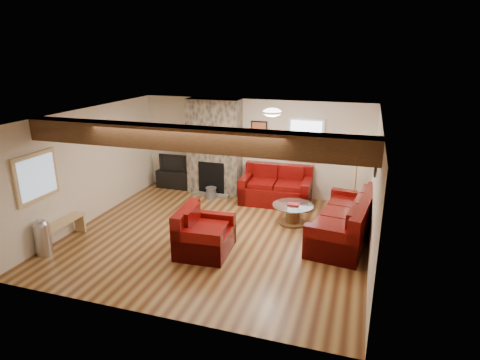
# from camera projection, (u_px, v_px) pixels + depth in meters

# --- Properties ---
(room) EXTENTS (8.00, 8.00, 8.00)m
(room) POSITION_uv_depth(u_px,v_px,m) (216.00, 178.00, 7.94)
(room) COLOR #532C16
(room) RESTS_ON ground
(floor) EXTENTS (6.00, 6.00, 0.00)m
(floor) POSITION_uv_depth(u_px,v_px,m) (217.00, 235.00, 8.33)
(floor) COLOR #532C16
(floor) RESTS_ON ground
(oak_beam) EXTENTS (6.00, 0.36, 0.38)m
(oak_beam) POSITION_uv_depth(u_px,v_px,m) (187.00, 138.00, 6.48)
(oak_beam) COLOR #361F10
(oak_beam) RESTS_ON room
(chimney_breast) EXTENTS (1.40, 0.67, 2.50)m
(chimney_breast) POSITION_uv_depth(u_px,v_px,m) (214.00, 148.00, 10.50)
(chimney_breast) COLOR #37312B
(chimney_breast) RESTS_ON floor
(back_window) EXTENTS (0.90, 0.08, 1.10)m
(back_window) POSITION_uv_depth(u_px,v_px,m) (306.00, 140.00, 9.92)
(back_window) COLOR white
(back_window) RESTS_ON room
(hatch_window) EXTENTS (0.08, 1.00, 0.90)m
(hatch_window) POSITION_uv_depth(u_px,v_px,m) (36.00, 177.00, 7.37)
(hatch_window) COLOR tan
(hatch_window) RESTS_ON room
(ceiling_dome) EXTENTS (0.40, 0.40, 0.18)m
(ceiling_dome) POSITION_uv_depth(u_px,v_px,m) (272.00, 114.00, 8.13)
(ceiling_dome) COLOR white
(ceiling_dome) RESTS_ON room
(artwork_back) EXTENTS (0.42, 0.06, 0.52)m
(artwork_back) POSITION_uv_depth(u_px,v_px,m) (259.00, 131.00, 10.22)
(artwork_back) COLOR black
(artwork_back) RESTS_ON room
(artwork_right) EXTENTS (0.06, 0.55, 0.42)m
(artwork_right) POSITION_uv_depth(u_px,v_px,m) (375.00, 162.00, 7.21)
(artwork_right) COLOR black
(artwork_right) RESTS_ON room
(sofa_three) EXTENTS (1.30, 2.48, 0.91)m
(sofa_three) POSITION_uv_depth(u_px,v_px,m) (343.00, 218.00, 8.07)
(sofa_three) COLOR #430604
(sofa_three) RESTS_ON floor
(loveseat) EXTENTS (1.76, 1.05, 0.91)m
(loveseat) POSITION_uv_depth(u_px,v_px,m) (276.00, 185.00, 10.00)
(loveseat) COLOR #430604
(loveseat) RESTS_ON floor
(armchair_red) EXTENTS (1.00, 1.12, 0.87)m
(armchair_red) POSITION_uv_depth(u_px,v_px,m) (205.00, 231.00, 7.53)
(armchair_red) COLOR #430604
(armchair_red) RESTS_ON floor
(coffee_table) EXTENTS (0.90, 0.90, 0.47)m
(coffee_table) POSITION_uv_depth(u_px,v_px,m) (293.00, 214.00, 8.85)
(coffee_table) COLOR #472D16
(coffee_table) RESTS_ON floor
(tv_cabinet) EXTENTS (0.99, 0.40, 0.50)m
(tv_cabinet) POSITION_uv_depth(u_px,v_px,m) (175.00, 179.00, 11.18)
(tv_cabinet) COLOR black
(tv_cabinet) RESTS_ON floor
(television) EXTENTS (0.82, 0.11, 0.47)m
(television) POSITION_uv_depth(u_px,v_px,m) (174.00, 162.00, 11.03)
(television) COLOR black
(television) RESTS_ON tv_cabinet
(floor_lamp) EXTENTS (0.39, 0.39, 1.53)m
(floor_lamp) POSITION_uv_depth(u_px,v_px,m) (358.00, 155.00, 9.44)
(floor_lamp) COLOR tan
(floor_lamp) RESTS_ON floor
(pine_bench) EXTENTS (0.27, 1.15, 0.43)m
(pine_bench) POSITION_uv_depth(u_px,v_px,m) (62.00, 232.00, 7.97)
(pine_bench) COLOR tan
(pine_bench) RESTS_ON floor
(pedal_bin) EXTENTS (0.30, 0.30, 0.71)m
(pedal_bin) POSITION_uv_depth(u_px,v_px,m) (43.00, 237.00, 7.47)
(pedal_bin) COLOR #B0B0B5
(pedal_bin) RESTS_ON floor
(coal_bucket) EXTENTS (0.31, 0.31, 0.29)m
(coal_bucket) POSITION_uv_depth(u_px,v_px,m) (211.00, 193.00, 10.41)
(coal_bucket) COLOR slate
(coal_bucket) RESTS_ON floor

